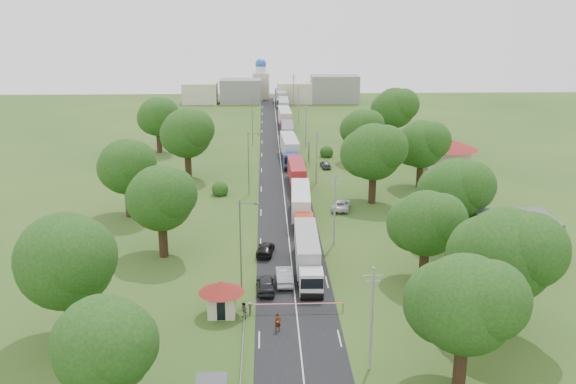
{
  "coord_description": "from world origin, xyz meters",
  "views": [
    {
      "loc": [
        -2.87,
        -81.08,
        28.96
      ],
      "look_at": [
        0.29,
        6.13,
        3.0
      ],
      "focal_mm": 40.0,
      "sensor_mm": 36.0,
      "label": 1
    }
  ],
  "objects_px": {
    "truck_0": "(307,254)",
    "car_lane_front": "(266,284)",
    "pedestrian_near": "(278,323)",
    "guard_booth": "(222,294)",
    "boom_barrier": "(283,305)",
    "car_lane_mid": "(284,276)",
    "info_sign": "(309,147)"
  },
  "relations": [
    {
      "from": "pedestrian_near",
      "to": "info_sign",
      "type": "bearing_deg",
      "value": 65.15
    },
    {
      "from": "info_sign",
      "to": "car_lane_mid",
      "type": "height_order",
      "value": "info_sign"
    },
    {
      "from": "car_lane_mid",
      "to": "car_lane_front",
      "type": "bearing_deg",
      "value": 43.46
    },
    {
      "from": "boom_barrier",
      "to": "pedestrian_near",
      "type": "bearing_deg",
      "value": -98.84
    },
    {
      "from": "boom_barrier",
      "to": "truck_0",
      "type": "bearing_deg",
      "value": 73.14
    },
    {
      "from": "car_lane_mid",
      "to": "pedestrian_near",
      "type": "relative_size",
      "value": 2.89
    },
    {
      "from": "truck_0",
      "to": "car_lane_front",
      "type": "xyz_separation_m",
      "value": [
        -4.66,
        -4.97,
        -1.36
      ]
    },
    {
      "from": "car_lane_mid",
      "to": "truck_0",
      "type": "bearing_deg",
      "value": -133.45
    },
    {
      "from": "truck_0",
      "to": "car_lane_front",
      "type": "distance_m",
      "value": 6.95
    },
    {
      "from": "car_lane_front",
      "to": "car_lane_mid",
      "type": "xyz_separation_m",
      "value": [
        2.0,
        2.0,
        0.03
      ]
    },
    {
      "from": "boom_barrier",
      "to": "info_sign",
      "type": "bearing_deg",
      "value": 83.76
    },
    {
      "from": "boom_barrier",
      "to": "car_lane_mid",
      "type": "distance_m",
      "value": 7.01
    },
    {
      "from": "pedestrian_near",
      "to": "truck_0",
      "type": "bearing_deg",
      "value": 56.7
    },
    {
      "from": "car_lane_mid",
      "to": "pedestrian_near",
      "type": "distance_m",
      "value": 10.54
    },
    {
      "from": "boom_barrier",
      "to": "info_sign",
      "type": "distance_m",
      "value": 60.39
    },
    {
      "from": "info_sign",
      "to": "car_lane_mid",
      "type": "xyz_separation_m",
      "value": [
        -6.2,
        -53.0,
        -2.19
      ]
    },
    {
      "from": "guard_booth",
      "to": "info_sign",
      "type": "height_order",
      "value": "info_sign"
    },
    {
      "from": "truck_0",
      "to": "car_lane_mid",
      "type": "distance_m",
      "value": 4.2
    },
    {
      "from": "info_sign",
      "to": "car_lane_front",
      "type": "bearing_deg",
      "value": -98.48
    },
    {
      "from": "car_lane_mid",
      "to": "pedestrian_near",
      "type": "xyz_separation_m",
      "value": [
        -0.9,
        -10.5,
        0.04
      ]
    },
    {
      "from": "truck_0",
      "to": "pedestrian_near",
      "type": "relative_size",
      "value": 8.55
    },
    {
      "from": "truck_0",
      "to": "car_lane_mid",
      "type": "relative_size",
      "value": 2.96
    },
    {
      "from": "boom_barrier",
      "to": "truck_0",
      "type": "height_order",
      "value": "truck_0"
    },
    {
      "from": "truck_0",
      "to": "info_sign",
      "type": "bearing_deg",
      "value": 85.96
    },
    {
      "from": "boom_barrier",
      "to": "guard_booth",
      "type": "relative_size",
      "value": 2.1
    },
    {
      "from": "info_sign",
      "to": "pedestrian_near",
      "type": "xyz_separation_m",
      "value": [
        -7.1,
        -63.5,
        -2.15
      ]
    },
    {
      "from": "info_sign",
      "to": "car_lane_front",
      "type": "xyz_separation_m",
      "value": [
        -8.2,
        -55.0,
        -2.22
      ]
    },
    {
      "from": "guard_booth",
      "to": "boom_barrier",
      "type": "bearing_deg",
      "value": 0.01
    },
    {
      "from": "guard_booth",
      "to": "info_sign",
      "type": "relative_size",
      "value": 1.07
    },
    {
      "from": "boom_barrier",
      "to": "truck_0",
      "type": "distance_m",
      "value": 10.49
    },
    {
      "from": "boom_barrier",
      "to": "pedestrian_near",
      "type": "distance_m",
      "value": 3.54
    },
    {
      "from": "info_sign",
      "to": "car_lane_mid",
      "type": "relative_size",
      "value": 0.83
    }
  ]
}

